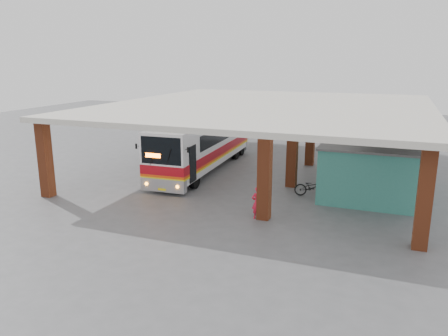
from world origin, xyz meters
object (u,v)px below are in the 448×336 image
at_px(coach_bus, 203,143).
at_px(pedestrian, 257,202).
at_px(red_chair, 333,166).
at_px(motorcycle, 313,187).

distance_m(coach_bus, pedestrian, 10.32).
relative_size(coach_bus, pedestrian, 8.15).
relative_size(coach_bus, red_chair, 18.12).
xyz_separation_m(motorcycle, pedestrian, (-1.89, -4.57, 0.27)).
xyz_separation_m(coach_bus, pedestrian, (6.45, -7.98, -1.09)).
xyz_separation_m(motorcycle, red_chair, (0.29, 6.46, -0.20)).
relative_size(motorcycle, red_chair, 2.81).
bearing_deg(coach_bus, pedestrian, -53.65).
relative_size(motorcycle, pedestrian, 1.26).
height_order(motorcycle, pedestrian, pedestrian).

